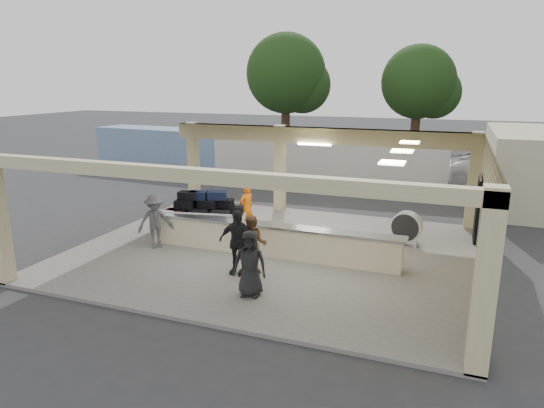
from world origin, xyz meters
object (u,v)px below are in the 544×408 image
at_px(luggage_cart, 203,211).
at_px(passenger_c, 155,221).
at_px(container_white, 328,162).
at_px(container_blue, 170,149).
at_px(passenger_a, 253,245).
at_px(car_white_a, 502,171).
at_px(baggage_counter, 267,239).
at_px(baggage_handler, 246,208).
at_px(car_dark, 498,165).
at_px(passenger_d, 250,264).
at_px(passenger_b, 237,242).
at_px(drum_fan, 406,227).

xyz_separation_m(luggage_cart, passenger_c, (-0.80, -1.67, 0.00)).
xyz_separation_m(container_white, container_blue, (-10.19, 1.31, -0.02)).
relative_size(passenger_a, car_white_a, 0.29).
height_order(baggage_counter, luggage_cart, luggage_cart).
bearing_deg(passenger_a, container_white, 81.37).
xyz_separation_m(baggage_handler, car_dark, (8.95, 14.18, -0.17)).
distance_m(passenger_c, container_blue, 14.93).
relative_size(passenger_c, passenger_d, 1.04).
bearing_deg(passenger_d, car_white_a, 58.22).
distance_m(baggage_counter, car_dark, 17.83).
height_order(baggage_counter, car_dark, car_dark).
xyz_separation_m(car_white_a, container_blue, (-18.53, -1.73, 0.44)).
bearing_deg(passenger_b, container_blue, 127.05).
distance_m(baggage_handler, passenger_c, 3.32).
xyz_separation_m(passenger_b, container_white, (-0.71, 12.60, 0.25)).
xyz_separation_m(baggage_handler, container_blue, (-9.54, 10.18, 0.30)).
height_order(passenger_b, passenger_d, passenger_b).
bearing_deg(car_white_a, passenger_b, 150.93).
bearing_deg(car_dark, baggage_handler, 157.47).
relative_size(passenger_a, passenger_d, 0.98).
height_order(baggage_counter, car_white_a, car_white_a).
xyz_separation_m(drum_fan, car_white_a, (3.56, 11.47, 0.11)).
height_order(passenger_d, container_blue, container_blue).
relative_size(car_white_a, container_white, 0.48).
relative_size(drum_fan, baggage_handler, 0.66).
bearing_deg(baggage_handler, baggage_counter, 60.18).
relative_size(baggage_handler, container_white, 0.14).
xyz_separation_m(passenger_c, container_white, (2.61, 11.56, 0.29)).
distance_m(luggage_cart, passenger_a, 3.84).
relative_size(drum_fan, car_dark, 0.24).
relative_size(passenger_b, container_white, 0.16).
relative_size(container_white, container_blue, 1.22).
xyz_separation_m(passenger_c, car_dark, (10.90, 16.86, -0.20)).
bearing_deg(passenger_c, drum_fan, -23.86).
relative_size(passenger_d, container_blue, 0.18).
bearing_deg(container_blue, passenger_d, -47.72).
bearing_deg(passenger_b, car_white_a, 62.94).
xyz_separation_m(passenger_a, passenger_d, (0.50, -1.37, 0.02)).
bearing_deg(car_white_a, baggage_counter, 149.01).
bearing_deg(passenger_d, car_dark, 60.73).
bearing_deg(car_white_a, luggage_cart, 138.78).
bearing_deg(baggage_counter, container_blue, 132.28).
distance_m(passenger_c, container_white, 11.85).
bearing_deg(drum_fan, baggage_counter, -136.42).
xyz_separation_m(drum_fan, passenger_b, (-4.06, -4.16, 0.31)).
xyz_separation_m(baggage_counter, passenger_d, (0.66, -2.84, 0.35)).
height_order(drum_fan, container_white, container_white).
bearing_deg(container_blue, passenger_b, -47.64).
relative_size(passenger_a, car_dark, 0.35).
bearing_deg(baggage_handler, passenger_a, 48.88).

